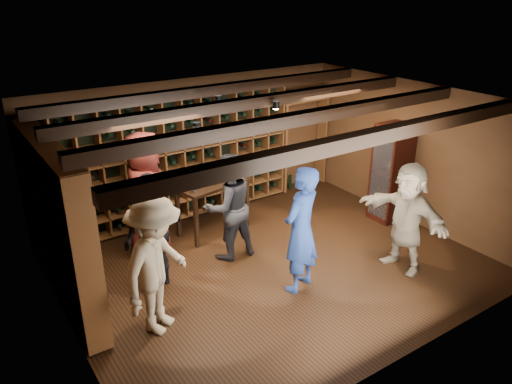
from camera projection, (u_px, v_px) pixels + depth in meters
ground at (273, 265)px, 7.68m from camera, size 6.00×6.00×0.00m
room_shell at (273, 110)px, 6.78m from camera, size 6.00×6.00×6.00m
wine_rack_back at (172, 160)px, 8.75m from camera, size 4.65×0.30×2.20m
wine_rack_left at (58, 224)px, 6.42m from camera, size 0.30×2.65×2.20m
crate_shelf at (304, 114)px, 10.08m from camera, size 1.20×0.32×2.07m
display_cabinet at (391, 174)px, 8.90m from camera, size 0.55×0.50×1.75m
man_blue_shirt at (301, 230)px, 6.79m from camera, size 0.78×0.64×1.83m
man_grey_suit at (229, 207)px, 7.64m from camera, size 0.85×0.67×1.71m
guest_red_floral at (147, 196)px, 7.63m from camera, size 1.03×1.17×2.02m
guest_woman_black at (154, 232)px, 6.85m from camera, size 1.10×0.76×1.73m
guest_khaki at (156, 266)px, 5.96m from camera, size 1.33×1.21×1.80m
guest_beige at (407, 217)px, 7.33m from camera, size 0.56×1.57×1.68m
tasting_table at (212, 189)px, 8.43m from camera, size 1.30×0.81×1.20m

